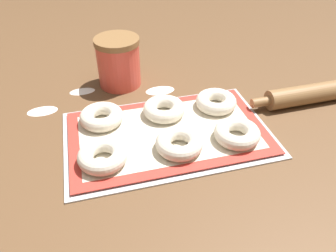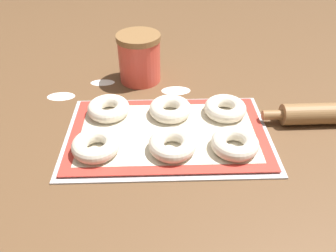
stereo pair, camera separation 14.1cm
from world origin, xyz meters
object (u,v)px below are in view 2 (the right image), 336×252
(bagel_front_center, at_px, (173,144))
(bagel_back_left, at_px, (109,108))
(baking_tray, at_px, (168,134))
(bagel_front_right, at_px, (235,143))
(bagel_back_right, at_px, (225,108))
(bagel_back_center, at_px, (170,109))
(flour_canister, at_px, (140,58))
(bagel_front_left, at_px, (96,145))

(bagel_front_center, xyz_separation_m, bagel_back_left, (-0.16, 0.15, 0.00))
(baking_tray, height_order, bagel_front_right, bagel_front_right)
(bagel_back_right, bearing_deg, baking_tray, -155.09)
(bagel_back_center, distance_m, flour_canister, 0.23)
(bagel_back_left, relative_size, bagel_back_center, 1.00)
(bagel_back_left, xyz_separation_m, flour_canister, (0.07, 0.20, 0.04))
(bagel_front_center, xyz_separation_m, bagel_back_right, (0.14, 0.14, 0.00))
(bagel_front_right, height_order, bagel_back_center, same)
(bagel_back_left, xyz_separation_m, bagel_back_center, (0.16, -0.01, 0.00))
(baking_tray, xyz_separation_m, bagel_front_center, (0.01, -0.07, 0.02))
(bagel_front_right, relative_size, bagel_back_right, 1.00)
(bagel_front_center, distance_m, bagel_back_right, 0.20)
(bagel_back_left, relative_size, flour_canister, 0.75)
(bagel_back_right, xyz_separation_m, flour_canister, (-0.23, 0.21, 0.04))
(bagel_front_center, bearing_deg, bagel_front_left, 179.38)
(baking_tray, bearing_deg, flour_canister, 105.38)
(bagel_front_left, height_order, bagel_back_left, same)
(flour_canister, bearing_deg, bagel_front_center, -76.19)
(bagel_back_left, distance_m, bagel_back_right, 0.30)
(bagel_front_center, height_order, bagel_back_center, same)
(bagel_front_left, xyz_separation_m, flour_canister, (0.09, 0.34, 0.04))
(bagel_back_right, bearing_deg, bagel_front_center, -136.00)
(bagel_back_right, bearing_deg, bagel_front_left, -156.64)
(bagel_back_left, bearing_deg, bagel_front_right, -26.22)
(bagel_front_left, distance_m, bagel_front_right, 0.31)
(bagel_front_center, distance_m, flour_canister, 0.36)
(bagel_front_center, relative_size, bagel_back_center, 1.00)
(baking_tray, height_order, bagel_back_center, bagel_back_center)
(bagel_front_center, bearing_deg, bagel_back_left, 137.33)
(bagel_back_center, distance_m, bagel_back_right, 0.14)
(bagel_front_center, distance_m, bagel_back_left, 0.22)
(baking_tray, relative_size, bagel_back_center, 4.59)
(bagel_front_right, bearing_deg, baking_tray, 155.40)
(bagel_back_center, bearing_deg, bagel_back_left, 177.38)
(bagel_front_right, distance_m, bagel_back_right, 0.14)
(baking_tray, relative_size, bagel_front_right, 4.59)
(bagel_back_center, height_order, flour_canister, flour_canister)
(flour_canister, bearing_deg, baking_tray, -74.62)
(bagel_front_right, distance_m, bagel_back_center, 0.20)
(bagel_front_left, height_order, bagel_front_center, same)
(bagel_back_left, height_order, bagel_back_right, same)
(bagel_front_left, relative_size, bagel_front_center, 1.00)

